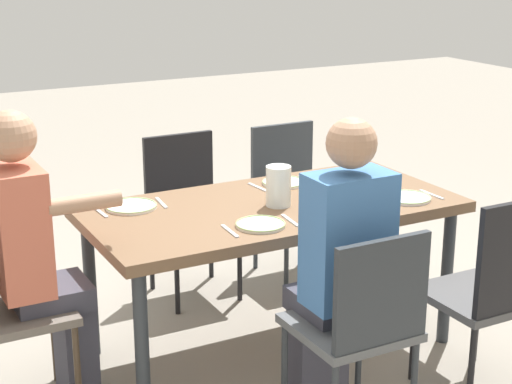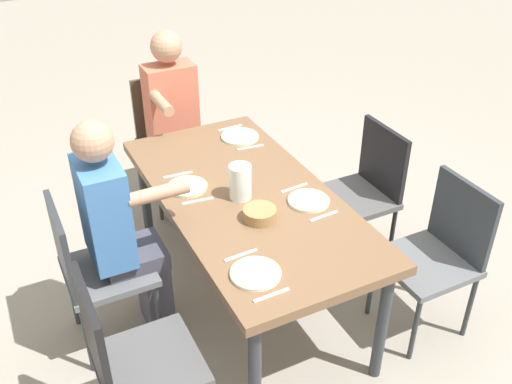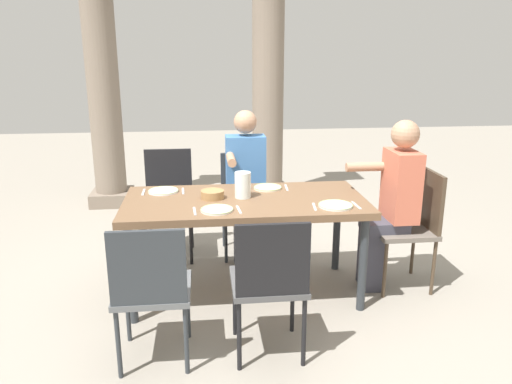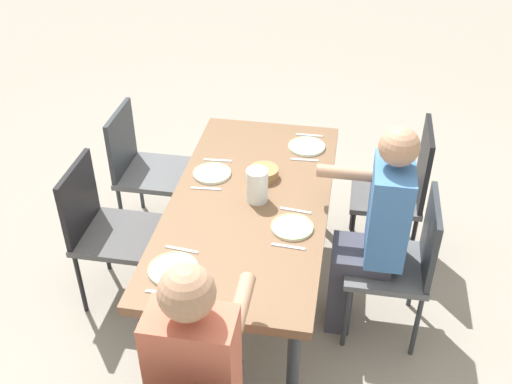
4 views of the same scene
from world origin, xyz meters
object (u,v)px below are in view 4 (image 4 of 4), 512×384
object	(u,v)px
plate_0	(307,146)
plate_3	(173,269)
chair_west_north	(401,186)
chair_mid_north	(402,258)
chair_west_south	(141,164)
bread_basket	(264,173)
plate_1	(212,173)
dining_table	(250,210)
diner_woman_green	(200,372)
plate_2	(292,227)
diner_man_white	(374,229)
chair_mid_south	(103,225)
water_pitcher	(257,187)

from	to	relation	value
plate_0	plate_3	world-z (taller)	same
chair_west_north	plate_0	xyz separation A→B (m)	(0.00, -0.61, 0.23)
chair_mid_north	plate_0	size ratio (longest dim) A/B	3.93
chair_west_south	chair_mid_north	xyz separation A→B (m)	(0.68, 1.70, 0.01)
bread_basket	chair_mid_north	bearing A→B (deg)	69.30
chair_west_south	plate_1	world-z (taller)	chair_west_south
chair_mid_north	chair_west_south	bearing A→B (deg)	-111.88
dining_table	diner_woman_green	world-z (taller)	diner_woman_green
plate_2	plate_1	bearing A→B (deg)	-128.70
plate_1	chair_west_south	bearing A→B (deg)	-124.02
diner_man_white	plate_3	bearing A→B (deg)	-59.55
diner_woman_green	plate_0	distance (m)	1.75
plate_2	chair_mid_south	bearing A→B (deg)	-96.78
plate_1	bread_basket	size ratio (longest dim) A/B	1.31
diner_woman_green	plate_1	world-z (taller)	diner_woman_green
plate_0	bread_basket	distance (m)	0.43
dining_table	bread_basket	xyz separation A→B (m)	(-0.24, 0.04, 0.10)
dining_table	plate_1	distance (m)	0.35
chair_mid_north	plate_3	xyz separation A→B (m)	(0.54, -1.10, 0.24)
chair_mid_south	bread_basket	xyz separation A→B (m)	(-0.31, 0.89, 0.26)
chair_west_north	chair_west_south	xyz separation A→B (m)	(-0.00, -1.71, -0.02)
diner_man_white	chair_mid_north	bearing A→B (deg)	89.03
diner_woman_green	diner_man_white	xyz separation A→B (m)	(-1.05, 0.67, -0.01)
dining_table	diner_man_white	xyz separation A→B (m)	(0.07, 0.68, 0.01)
plate_0	bread_basket	size ratio (longest dim) A/B	1.35
plate_2	water_pitcher	size ratio (longest dim) A/B	1.15
water_pitcher	diner_woman_green	bearing A→B (deg)	-1.88
diner_man_white	plate_0	xyz separation A→B (m)	(-0.68, -0.43, 0.06)
diner_man_white	dining_table	bearing A→B (deg)	-95.66
chair_west_north	water_pitcher	bearing A→B (deg)	-53.62
chair_mid_south	plate_1	bearing A→B (deg)	115.69
chair_west_south	plate_0	distance (m)	1.13
chair_west_south	diner_woman_green	distance (m)	1.94
plate_1	plate_3	distance (m)	0.83
chair_west_north	plate_0	size ratio (longest dim) A/B	4.13
chair_west_south	plate_3	xyz separation A→B (m)	(1.23, 0.60, 0.25)
plate_2	plate_3	bearing A→B (deg)	-51.19
chair_mid_north	diner_man_white	bearing A→B (deg)	-90.97
diner_woman_green	plate_1	xyz separation A→B (m)	(-1.34, -0.26, 0.06)
dining_table	plate_1	world-z (taller)	plate_1
chair_mid_south	plate_2	xyz separation A→B (m)	(0.13, 1.11, 0.24)
chair_west_north	chair_west_south	world-z (taller)	chair_west_north
chair_west_north	plate_3	size ratio (longest dim) A/B	3.96
chair_west_south	bread_basket	xyz separation A→B (m)	(0.38, 0.89, 0.27)
dining_table	plate_3	xyz separation A→B (m)	(0.61, -0.25, 0.08)
chair_mid_south	water_pitcher	bearing A→B (deg)	95.26
plate_1	chair_mid_south	bearing A→B (deg)	-64.31
diner_woman_green	diner_man_white	size ratio (longest dim) A/B	1.00
chair_mid_north	chair_mid_south	size ratio (longest dim) A/B	1.00
diner_man_white	plate_3	world-z (taller)	diner_man_white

